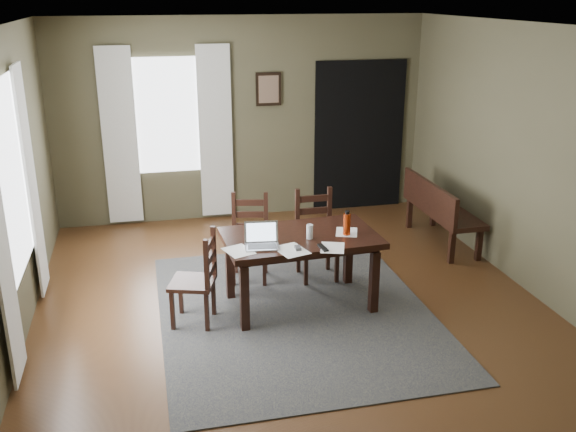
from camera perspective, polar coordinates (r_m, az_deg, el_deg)
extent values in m
cube|color=#492C16|center=(6.38, 0.61, -8.57)|extent=(5.00, 6.00, 0.01)
cube|color=brown|center=(8.74, -4.04, 8.54)|extent=(5.00, 0.02, 2.70)
cube|color=brown|center=(3.26, 13.48, -11.39)|extent=(5.00, 0.02, 2.70)
cube|color=brown|center=(5.83, -23.96, 1.38)|extent=(0.02, 6.00, 2.70)
cube|color=brown|center=(6.88, 21.39, 4.29)|extent=(0.02, 6.00, 2.70)
cube|color=white|center=(5.64, 0.72, 16.48)|extent=(5.00, 6.00, 0.02)
cube|color=#393939|center=(6.38, 0.61, -8.48)|extent=(2.60, 3.20, 0.01)
cube|color=black|center=(6.22, 1.12, -1.96)|extent=(1.53, 0.97, 0.06)
cube|color=black|center=(6.24, 1.12, -2.42)|extent=(1.36, 0.80, 0.05)
cube|color=black|center=(5.93, -3.89, -7.31)|extent=(0.08, 0.08, 0.63)
cube|color=black|center=(6.54, -5.19, -4.68)|extent=(0.08, 0.08, 0.63)
cube|color=black|center=(6.29, 7.66, -5.81)|extent=(0.08, 0.08, 0.63)
cube|color=black|center=(6.87, 5.38, -3.47)|extent=(0.08, 0.08, 0.63)
cube|color=black|center=(6.07, -8.50, -5.87)|extent=(0.50, 0.50, 0.04)
cube|color=black|center=(6.34, -9.51, -6.92)|extent=(0.05, 0.05, 0.39)
cube|color=black|center=(6.27, -6.63, -7.08)|extent=(0.05, 0.05, 0.39)
cube|color=black|center=(6.06, -10.24, -8.26)|extent=(0.05, 0.05, 0.39)
cube|color=black|center=(5.99, -7.22, -8.44)|extent=(0.05, 0.05, 0.39)
cube|color=black|center=(6.08, -6.61, -3.09)|extent=(0.05, 0.05, 0.49)
cube|color=black|center=(5.77, -7.25, -4.38)|extent=(0.05, 0.05, 0.49)
cube|color=black|center=(5.98, -6.87, -4.89)|extent=(0.11, 0.29, 0.07)
cube|color=black|center=(5.93, -6.92, -3.72)|extent=(0.11, 0.29, 0.07)
cube|color=black|center=(5.88, -6.97, -2.53)|extent=(0.11, 0.29, 0.07)
cube|color=black|center=(6.89, -3.45, -2.43)|extent=(0.49, 0.49, 0.04)
cube|color=black|center=(6.84, -4.87, -4.63)|extent=(0.05, 0.05, 0.40)
cube|color=black|center=(7.14, -4.66, -3.56)|extent=(0.05, 0.05, 0.40)
cube|color=black|center=(6.82, -2.10, -4.65)|extent=(0.05, 0.05, 0.40)
cube|color=black|center=(7.12, -2.01, -3.57)|extent=(0.05, 0.05, 0.40)
cube|color=black|center=(6.99, -4.83, 0.14)|extent=(0.05, 0.05, 0.50)
cube|color=black|center=(6.96, -1.97, 0.14)|extent=(0.05, 0.05, 0.50)
cube|color=black|center=(7.02, -3.38, -0.91)|extent=(0.30, 0.09, 0.07)
cube|color=black|center=(6.97, -3.40, 0.14)|extent=(0.30, 0.09, 0.07)
cube|color=black|center=(6.93, -3.42, 1.20)|extent=(0.30, 0.09, 0.07)
cube|color=black|center=(6.93, 2.65, -2.16)|extent=(0.42, 0.42, 0.04)
cube|color=black|center=(6.82, 1.61, -4.56)|extent=(0.04, 0.04, 0.41)
cube|color=black|center=(7.13, 0.93, -3.47)|extent=(0.04, 0.04, 0.41)
cube|color=black|center=(6.91, 4.37, -4.30)|extent=(0.04, 0.04, 0.41)
cube|color=black|center=(7.21, 3.58, -3.23)|extent=(0.04, 0.04, 0.41)
cube|color=black|center=(6.96, 0.83, 0.36)|extent=(0.05, 0.05, 0.52)
cube|color=black|center=(7.05, 3.69, 0.57)|extent=(0.05, 0.05, 0.52)
cube|color=black|center=(7.05, 2.26, -0.62)|extent=(0.31, 0.03, 0.07)
cube|color=black|center=(7.01, 2.27, 0.46)|extent=(0.31, 0.03, 0.07)
cube|color=black|center=(6.96, 2.29, 1.56)|extent=(0.31, 0.03, 0.07)
cube|color=black|center=(8.14, 13.65, 0.49)|extent=(0.46, 1.42, 0.06)
cube|color=black|center=(7.79, 16.61, -2.43)|extent=(0.06, 0.06, 0.40)
cube|color=black|center=(7.63, 14.34, -2.68)|extent=(0.06, 0.06, 0.40)
cube|color=black|center=(8.80, 12.81, 0.41)|extent=(0.06, 0.06, 0.40)
cube|color=black|center=(8.66, 10.74, 0.25)|extent=(0.06, 0.06, 0.40)
cube|color=black|center=(7.99, 12.45, 1.76)|extent=(0.05, 1.42, 0.35)
cube|color=#B7B7BC|center=(5.91, -2.32, -2.75)|extent=(0.34, 0.25, 0.02)
cube|color=#B7B7BC|center=(5.98, -2.40, -1.42)|extent=(0.32, 0.09, 0.20)
cube|color=silver|center=(5.97, -2.40, -1.44)|extent=(0.28, 0.07, 0.17)
cube|color=#3F3F42|center=(5.90, -2.31, -2.71)|extent=(0.28, 0.16, 0.00)
cube|color=#3F3F42|center=(5.86, 0.88, -2.87)|extent=(0.05, 0.09, 0.03)
cube|color=black|center=(5.89, 3.13, -2.83)|extent=(0.06, 0.18, 0.02)
cylinder|color=silver|center=(6.10, 1.94, -1.40)|extent=(0.08, 0.08, 0.14)
cylinder|color=#B4330D|center=(6.21, 5.26, -0.75)|extent=(0.08, 0.08, 0.21)
cylinder|color=black|center=(6.16, 5.29, 0.33)|extent=(0.05, 0.05, 0.03)
cube|color=white|center=(5.85, -4.42, -3.11)|extent=(0.30, 0.35, 0.00)
cube|color=white|center=(5.92, 3.98, -2.83)|extent=(0.29, 0.33, 0.00)
cube|color=white|center=(6.31, 5.23, -1.43)|extent=(0.28, 0.32, 0.00)
cube|color=white|center=(5.85, 0.30, -3.06)|extent=(0.32, 0.37, 0.00)
cube|color=white|center=(5.99, -23.49, 2.89)|extent=(0.01, 1.30, 1.70)
cube|color=white|center=(8.59, -10.70, 8.76)|extent=(1.00, 0.01, 1.50)
cube|color=silver|center=(5.29, -24.23, -2.14)|extent=(0.03, 0.48, 2.30)
cube|color=silver|center=(6.83, -21.87, 2.80)|extent=(0.03, 0.48, 2.30)
cube|color=silver|center=(8.61, -14.73, 6.78)|extent=(0.44, 0.03, 2.30)
cube|color=silver|center=(8.66, -6.46, 7.36)|extent=(0.44, 0.03, 2.30)
cube|color=black|center=(8.70, -1.75, 11.21)|extent=(0.34, 0.03, 0.44)
cube|color=brown|center=(8.69, -1.73, 11.20)|extent=(0.27, 0.01, 0.36)
cube|color=black|center=(9.17, 6.35, 7.07)|extent=(1.30, 0.03, 2.10)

